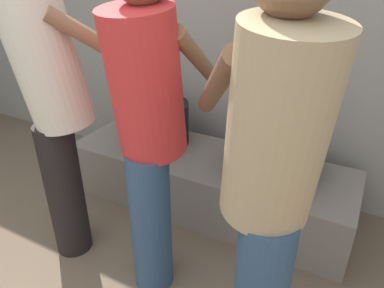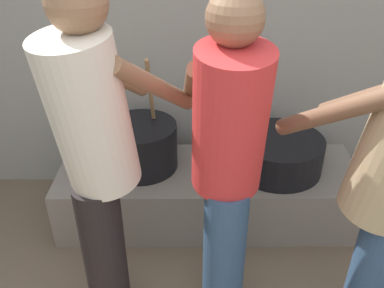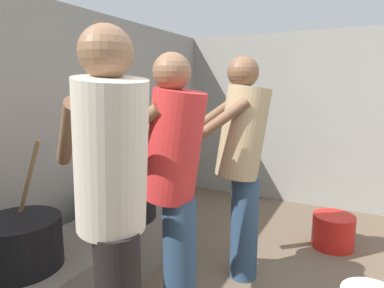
{
  "view_description": "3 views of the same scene",
  "coord_description": "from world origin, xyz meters",
  "views": [
    {
      "loc": [
        1.08,
        -0.03,
        1.53
      ],
      "look_at": [
        0.26,
        1.51,
        0.63
      ],
      "focal_mm": 33.43,
      "sensor_mm": 36.0,
      "label": 1
    },
    {
      "loc": [
        0.09,
        -0.31,
        1.83
      ],
      "look_at": [
        0.1,
        1.32,
        0.87
      ],
      "focal_mm": 38.43,
      "sensor_mm": 36.0,
      "label": 2
    },
    {
      "loc": [
        -1.33,
        0.2,
        1.41
      ],
      "look_at": [
        0.29,
        1.03,
        1.09
      ],
      "focal_mm": 30.91,
      "sensor_mm": 36.0,
      "label": 3
    }
  ],
  "objects": [
    {
      "name": "cooking_pot_secondary",
      "position": [
        0.63,
        1.85,
        0.48
      ],
      "size": [
        0.55,
        0.55,
        0.21
      ],
      "color": "black",
      "rests_on": "hearth_ledge"
    },
    {
      "name": "cook_in_tan_shirt",
      "position": [
        0.85,
        0.93,
        0.92
      ],
      "size": [
        0.65,
        0.73,
        1.61
      ],
      "color": "navy",
      "rests_on": "ground_plane"
    },
    {
      "name": "block_enclosure_rear",
      "position": [
        0.0,
        2.35,
        1.01
      ],
      "size": [
        5.78,
        0.2,
        2.02
      ],
      "primitive_type": "cube",
      "color": "gray",
      "rests_on": "ground_plane"
    },
    {
      "name": "cook_in_cream_shirt",
      "position": [
        -0.29,
        1.11,
        0.95
      ],
      "size": [
        0.65,
        0.74,
        1.65
      ],
      "color": "black",
      "rests_on": "ground_plane"
    },
    {
      "name": "cook_in_red_shirt",
      "position": [
        0.25,
        1.13,
        0.91
      ],
      "size": [
        0.37,
        0.68,
        1.59
      ],
      "color": "navy",
      "rests_on": "ground_plane"
    },
    {
      "name": "hearth_ledge",
      "position": [
        0.21,
        1.83,
        0.19
      ],
      "size": [
        1.88,
        0.6,
        0.38
      ],
      "primitive_type": "cube",
      "color": "slate",
      "rests_on": "ground_plane"
    },
    {
      "name": "cooking_pot_main",
      "position": [
        -0.21,
        1.88,
        0.52
      ],
      "size": [
        0.45,
        0.45,
        0.74
      ],
      "color": "black",
      "rests_on": "hearth_ledge"
    }
  ]
}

